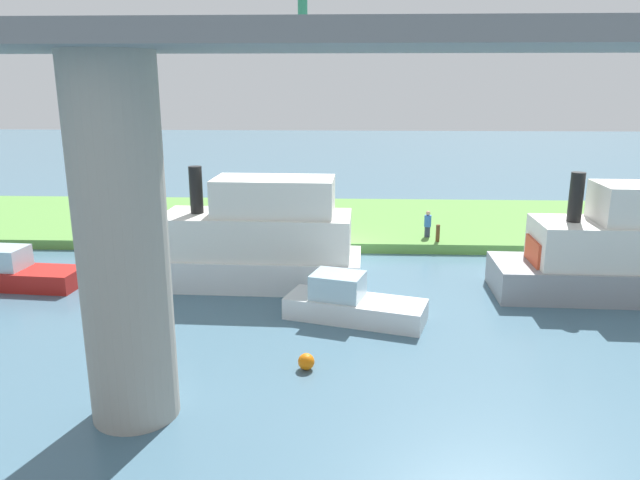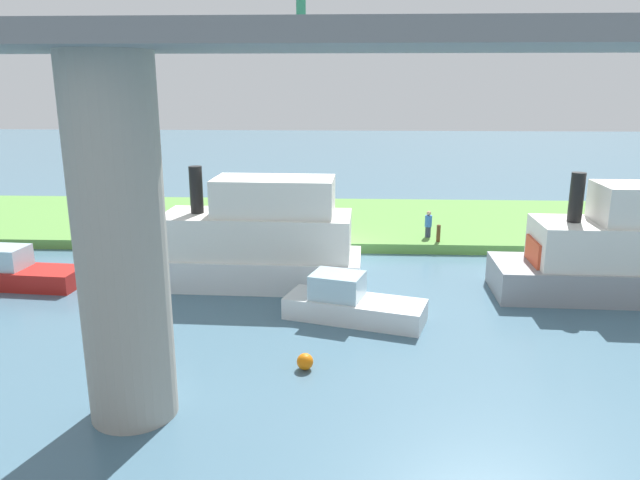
{
  "view_description": "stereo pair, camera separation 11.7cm",
  "coord_description": "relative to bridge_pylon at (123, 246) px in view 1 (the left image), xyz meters",
  "views": [
    {
      "loc": [
        -0.79,
        28.82,
        8.3
      ],
      "look_at": [
        0.26,
        5.0,
        2.0
      ],
      "focal_mm": 33.41,
      "sensor_mm": 36.0,
      "label": 1
    },
    {
      "loc": [
        -0.91,
        28.81,
        8.3
      ],
      "look_at": [
        0.26,
        5.0,
        2.0
      ],
      "focal_mm": 33.41,
      "sensor_mm": 36.0,
      "label": 2
    }
  ],
  "objects": [
    {
      "name": "motorboat_red",
      "position": [
        8.44,
        -9.58,
        -3.91
      ],
      "size": [
        5.17,
        2.19,
        1.68
      ],
      "color": "red",
      "rests_on": "ground"
    },
    {
      "name": "grassy_bank",
      "position": [
        -4.56,
        -21.24,
        -4.26
      ],
      "size": [
        80.0,
        12.0,
        0.5
      ],
      "primitive_type": "cube",
      "color": "#5B9342",
      "rests_on": "ground"
    },
    {
      "name": "bridge_pylon",
      "position": [
        0.0,
        0.0,
        0.0
      ],
      "size": [
        2.18,
        2.18,
        9.02
      ],
      "primitive_type": "cylinder",
      "color": "#9E998E",
      "rests_on": "ground"
    },
    {
      "name": "motorboat_white",
      "position": [
        -1.45,
        -10.42,
        -2.66
      ],
      "size": [
        9.87,
        3.55,
        5.0
      ],
      "color": "white",
      "rests_on": "ground"
    },
    {
      "name": "bridge_span",
      "position": [
        0.0,
        -0.02,
        5.01
      ],
      "size": [
        59.57,
        4.3,
        3.25
      ],
      "color": "slate",
      "rests_on": "bridge_pylon"
    },
    {
      "name": "ground_plane",
      "position": [
        -4.56,
        -15.24,
        -4.51
      ],
      "size": [
        160.0,
        160.0,
        0.0
      ],
      "primitive_type": "plane",
      "color": "#476B7F"
    },
    {
      "name": "marker_buoy",
      "position": [
        -4.23,
        -2.62,
        -4.26
      ],
      "size": [
        0.5,
        0.5,
        0.5
      ],
      "primitive_type": "sphere",
      "color": "orange",
      "rests_on": "ground"
    },
    {
      "name": "person_on_bank",
      "position": [
        -9.63,
        -16.82,
        -3.31
      ],
      "size": [
        0.45,
        0.45,
        1.39
      ],
      "color": "#2D334C",
      "rests_on": "grassy_bank"
    },
    {
      "name": "riverboat_paddlewheel",
      "position": [
        -5.58,
        -6.65,
        -3.91
      ],
      "size": [
        5.3,
        3.14,
        1.67
      ],
      "color": "white",
      "rests_on": "ground"
    },
    {
      "name": "mooring_post",
      "position": [
        -10.03,
        -15.88,
        -3.58
      ],
      "size": [
        0.2,
        0.2,
        0.87
      ],
      "primitive_type": "cylinder",
      "color": "brown",
      "rests_on": "grassy_bank"
    },
    {
      "name": "pontoon_yellow",
      "position": [
        -16.6,
        -9.57,
        -2.67
      ],
      "size": [
        9.83,
        3.56,
        4.97
      ],
      "color": "#99999E",
      "rests_on": "ground"
    }
  ]
}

